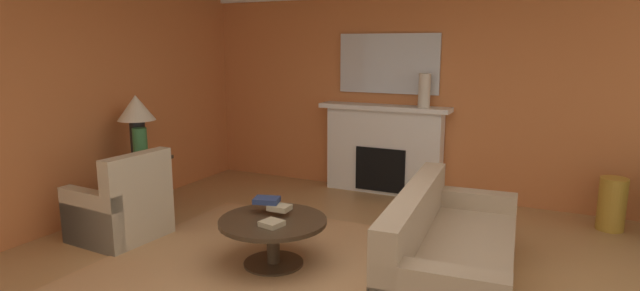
{
  "coord_description": "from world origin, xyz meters",
  "views": [
    {
      "loc": [
        1.64,
        -3.57,
        2.02
      ],
      "look_at": [
        -0.63,
        1.11,
        1.0
      ],
      "focal_mm": 28.67,
      "sensor_mm": 36.0,
      "label": 1
    }
  ],
  "objects_px": {
    "coffee_table": "(273,231)",
    "vase_on_side_table": "(140,144)",
    "fireplace": "(383,152)",
    "vase_mantel_right": "(424,91)",
    "table_lamp": "(136,114)",
    "armchair_near_window": "(121,211)",
    "mantel_mirror": "(388,64)",
    "side_table": "(141,181)",
    "sofa": "(449,257)",
    "vase_tall_corner": "(612,204)"
  },
  "relations": [
    {
      "from": "armchair_near_window",
      "to": "vase_mantel_right",
      "type": "xyz_separation_m",
      "value": [
        2.47,
        2.81,
        1.14
      ]
    },
    {
      "from": "fireplace",
      "to": "armchair_near_window",
      "type": "xyz_separation_m",
      "value": [
        -1.92,
        -2.86,
        -0.27
      ]
    },
    {
      "from": "fireplace",
      "to": "table_lamp",
      "type": "bearing_deg",
      "value": -137.76
    },
    {
      "from": "mantel_mirror",
      "to": "armchair_near_window",
      "type": "distance_m",
      "value": 3.84
    },
    {
      "from": "fireplace",
      "to": "vase_mantel_right",
      "type": "bearing_deg",
      "value": -5.15
    },
    {
      "from": "fireplace",
      "to": "vase_on_side_table",
      "type": "height_order",
      "value": "fireplace"
    },
    {
      "from": "fireplace",
      "to": "coffee_table",
      "type": "height_order",
      "value": "fireplace"
    },
    {
      "from": "table_lamp",
      "to": "armchair_near_window",
      "type": "bearing_deg",
      "value": -59.06
    },
    {
      "from": "side_table",
      "to": "coffee_table",
      "type": "bearing_deg",
      "value": -15.23
    },
    {
      "from": "fireplace",
      "to": "vase_tall_corner",
      "type": "xyz_separation_m",
      "value": [
        2.77,
        -0.3,
        -0.28
      ]
    },
    {
      "from": "coffee_table",
      "to": "vase_on_side_table",
      "type": "height_order",
      "value": "vase_on_side_table"
    },
    {
      "from": "coffee_table",
      "to": "side_table",
      "type": "height_order",
      "value": "side_table"
    },
    {
      "from": "fireplace",
      "to": "armchair_near_window",
      "type": "relative_size",
      "value": 1.89
    },
    {
      "from": "mantel_mirror",
      "to": "side_table",
      "type": "height_order",
      "value": "mantel_mirror"
    },
    {
      "from": "vase_mantel_right",
      "to": "vase_on_side_table",
      "type": "height_order",
      "value": "vase_mantel_right"
    },
    {
      "from": "table_lamp",
      "to": "vase_tall_corner",
      "type": "xyz_separation_m",
      "value": [
        5.12,
        1.84,
        -0.93
      ]
    },
    {
      "from": "mantel_mirror",
      "to": "table_lamp",
      "type": "relative_size",
      "value": 1.87
    },
    {
      "from": "fireplace",
      "to": "vase_mantel_right",
      "type": "distance_m",
      "value": 1.03
    },
    {
      "from": "table_lamp",
      "to": "vase_mantel_right",
      "type": "bearing_deg",
      "value": 35.72
    },
    {
      "from": "table_lamp",
      "to": "fireplace",
      "type": "bearing_deg",
      "value": 42.24
    },
    {
      "from": "fireplace",
      "to": "sofa",
      "type": "xyz_separation_m",
      "value": [
        1.45,
        -2.55,
        -0.28
      ]
    },
    {
      "from": "vase_mantel_right",
      "to": "vase_on_side_table",
      "type": "relative_size",
      "value": 1.15
    },
    {
      "from": "sofa",
      "to": "armchair_near_window",
      "type": "relative_size",
      "value": 2.27
    },
    {
      "from": "armchair_near_window",
      "to": "coffee_table",
      "type": "bearing_deg",
      "value": 3.76
    },
    {
      "from": "fireplace",
      "to": "coffee_table",
      "type": "distance_m",
      "value": 2.76
    },
    {
      "from": "fireplace",
      "to": "mantel_mirror",
      "type": "height_order",
      "value": "mantel_mirror"
    },
    {
      "from": "coffee_table",
      "to": "vase_on_side_table",
      "type": "bearing_deg",
      "value": 166.82
    },
    {
      "from": "sofa",
      "to": "side_table",
      "type": "relative_size",
      "value": 3.09
    },
    {
      "from": "mantel_mirror",
      "to": "fireplace",
      "type": "bearing_deg",
      "value": -90.0
    },
    {
      "from": "armchair_near_window",
      "to": "coffee_table",
      "type": "relative_size",
      "value": 0.95
    },
    {
      "from": "mantel_mirror",
      "to": "side_table",
      "type": "relative_size",
      "value": 2.0
    },
    {
      "from": "mantel_mirror",
      "to": "vase_tall_corner",
      "type": "height_order",
      "value": "mantel_mirror"
    },
    {
      "from": "armchair_near_window",
      "to": "sofa",
      "type": "bearing_deg",
      "value": 5.27
    },
    {
      "from": "coffee_table",
      "to": "vase_tall_corner",
      "type": "relative_size",
      "value": 1.69
    },
    {
      "from": "sofa",
      "to": "side_table",
      "type": "xyz_separation_m",
      "value": [
        -3.8,
        0.41,
        0.1
      ]
    },
    {
      "from": "mantel_mirror",
      "to": "table_lamp",
      "type": "distance_m",
      "value": 3.31
    },
    {
      "from": "vase_tall_corner",
      "to": "vase_mantel_right",
      "type": "bearing_deg",
      "value": 173.57
    },
    {
      "from": "sofa",
      "to": "armchair_near_window",
      "type": "bearing_deg",
      "value": -174.73
    },
    {
      "from": "table_lamp",
      "to": "side_table",
      "type": "bearing_deg",
      "value": 180.0
    },
    {
      "from": "vase_on_side_table",
      "to": "sofa",
      "type": "bearing_deg",
      "value": -4.58
    },
    {
      "from": "coffee_table",
      "to": "vase_on_side_table",
      "type": "relative_size",
      "value": 2.61
    },
    {
      "from": "side_table",
      "to": "table_lamp",
      "type": "distance_m",
      "value": 0.82
    },
    {
      "from": "fireplace",
      "to": "sofa",
      "type": "relative_size",
      "value": 0.83
    },
    {
      "from": "side_table",
      "to": "vase_tall_corner",
      "type": "height_order",
      "value": "side_table"
    },
    {
      "from": "armchair_near_window",
      "to": "fireplace",
      "type": "bearing_deg",
      "value": 56.13
    },
    {
      "from": "armchair_near_window",
      "to": "vase_on_side_table",
      "type": "xyz_separation_m",
      "value": [
        -0.28,
        0.6,
        0.58
      ]
    },
    {
      "from": "mantel_mirror",
      "to": "table_lamp",
      "type": "bearing_deg",
      "value": -136.19
    },
    {
      "from": "sofa",
      "to": "vase_mantel_right",
      "type": "bearing_deg",
      "value": 109.76
    },
    {
      "from": "fireplace",
      "to": "coffee_table",
      "type": "xyz_separation_m",
      "value": [
        -0.13,
        -2.74,
        -0.24
      ]
    },
    {
      "from": "sofa",
      "to": "coffee_table",
      "type": "height_order",
      "value": "sofa"
    }
  ]
}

